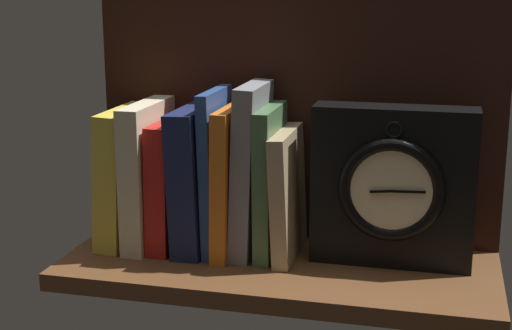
{
  "coord_description": "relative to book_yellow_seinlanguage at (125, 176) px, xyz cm",
  "views": [
    {
      "loc": [
        21.67,
        -100.28,
        39.5
      ],
      "look_at": [
        -4.18,
        3.58,
        13.13
      ],
      "focal_mm": 53.56,
      "sensor_mm": 36.0,
      "label": 1
    }
  ],
  "objects": [
    {
      "name": "book_tan_shortstories",
      "position": [
        25.34,
        0.0,
        -1.06
      ],
      "size": [
        3.22,
        14.77,
        18.43
      ],
      "primitive_type": "cube",
      "rotation": [
        0.0,
        -0.05,
        0.0
      ],
      "color": "tan",
      "rests_on": "ground_plane"
    },
    {
      "name": "book_yellow_seinlanguage",
      "position": [
        0.0,
        0.0,
        0.0
      ],
      "size": [
        4.72,
        14.67,
        20.6
      ],
      "primitive_type": "cube",
      "rotation": [
        0.0,
        0.05,
        0.0
      ],
      "color": "gold",
      "rests_on": "ground_plane"
    },
    {
      "name": "book_cream_twain",
      "position": [
        3.87,
        0.0,
        0.56
      ],
      "size": [
        3.44,
        15.56,
        21.59
      ],
      "primitive_type": "cube",
      "rotation": [
        0.0,
        0.0,
        0.0
      ],
      "color": "beige",
      "rests_on": "ground_plane"
    },
    {
      "name": "book_navy_bierce",
      "position": [
        11.45,
        0.0,
        0.32
      ],
      "size": [
        4.89,
        14.9,
        21.23
      ],
      "primitive_type": "cube",
      "rotation": [
        0.0,
        -0.03,
        0.0
      ],
      "color": "#192147",
      "rests_on": "ground_plane"
    },
    {
      "name": "book_orange_pandolfini",
      "position": [
        16.96,
        0.0,
        0.56
      ],
      "size": [
        2.61,
        15.33,
        21.6
      ],
      "primitive_type": "cube",
      "rotation": [
        0.0,
        0.02,
        0.0
      ],
      "color": "orange",
      "rests_on": "ground_plane"
    },
    {
      "name": "back_panel",
      "position": [
        24.76,
        8.38,
        9.99
      ],
      "size": [
        61.66,
        1.2,
        40.44
      ],
      "primitive_type": "cube",
      "color": "black",
      "rests_on": "ground_plane"
    },
    {
      "name": "book_gray_chess",
      "position": [
        19.84,
        0.0,
        2.2
      ],
      "size": [
        3.8,
        12.96,
        24.93
      ],
      "primitive_type": "cube",
      "rotation": [
        0.0,
        0.04,
        0.0
      ],
      "color": "gray",
      "rests_on": "ground_plane"
    },
    {
      "name": "book_red_requiem",
      "position": [
        7.46,
        0.0,
        -0.7
      ],
      "size": [
        3.57,
        13.85,
        19.1
      ],
      "primitive_type": "cube",
      "rotation": [
        0.0,
        0.02,
        0.0
      ],
      "color": "red",
      "rests_on": "ground_plane"
    },
    {
      "name": "framed_clock",
      "position": [
        40.21,
        -0.24,
        1.04
      ],
      "size": [
        22.42,
        7.06,
        22.42
      ],
      "color": "black",
      "rests_on": "ground_plane"
    },
    {
      "name": "book_blue_modern",
      "position": [
        14.68,
        0.0,
        1.7
      ],
      "size": [
        2.26,
        13.04,
        23.88
      ],
      "primitive_type": "cube",
      "rotation": [
        0.0,
        -0.02,
        0.0
      ],
      "color": "#2D4C8E",
      "rests_on": "ground_plane"
    },
    {
      "name": "book_green_romantic",
      "position": [
        22.73,
        0.0,
        0.62
      ],
      "size": [
        2.51,
        13.17,
        21.7
      ],
      "primitive_type": "cube",
      "rotation": [
        0.0,
        -0.01,
        0.0
      ],
      "color": "#476B44",
      "rests_on": "ground_plane"
    },
    {
      "name": "ground_plane",
      "position": [
        24.76,
        -3.58,
        -11.47
      ],
      "size": [
        61.66,
        25.12,
        2.5
      ],
      "primitive_type": "cube",
      "color": "brown"
    }
  ]
}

